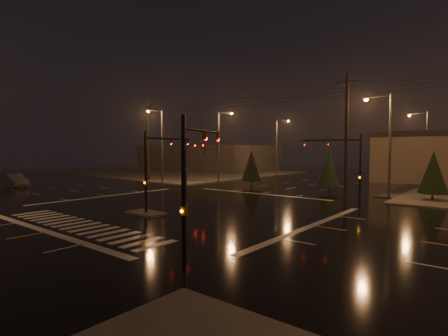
{
  "coord_description": "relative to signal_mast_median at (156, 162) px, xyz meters",
  "views": [
    {
      "loc": [
        20.13,
        -19.94,
        4.66
      ],
      "look_at": [
        0.18,
        4.75,
        3.0
      ],
      "focal_mm": 28.0,
      "sensor_mm": 36.0,
      "label": 1
    }
  ],
  "objects": [
    {
      "name": "ground",
      "position": [
        -0.0,
        3.07,
        -3.75
      ],
      "size": [
        140.0,
        140.0,
        0.0
      ],
      "primitive_type": "plane",
      "color": "black",
      "rests_on": "ground"
    },
    {
      "name": "sidewalk_nw",
      "position": [
        -30.0,
        33.07,
        -3.69
      ],
      "size": [
        36.0,
        36.0,
        0.12
      ],
      "primitive_type": "cube",
      "color": "#4C4843",
      "rests_on": "ground"
    },
    {
      "name": "median_island",
      "position": [
        -0.0,
        -0.93,
        -3.68
      ],
      "size": [
        3.0,
        1.6,
        0.15
      ],
      "primitive_type": "cube",
      "color": "#4C4843",
      "rests_on": "ground"
    },
    {
      "name": "crosswalk",
      "position": [
        -0.0,
        -5.93,
        -3.75
      ],
      "size": [
        15.0,
        2.6,
        0.01
      ],
      "primitive_type": "cube",
      "color": "beige",
      "rests_on": "ground"
    },
    {
      "name": "stop_bar_near",
      "position": [
        -0.0,
        -7.93,
        -3.75
      ],
      "size": [
        16.0,
        0.5,
        0.01
      ],
      "primitive_type": "cube",
      "color": "beige",
      "rests_on": "ground"
    },
    {
      "name": "stop_bar_far",
      "position": [
        -0.0,
        14.07,
        -3.75
      ],
      "size": [
        16.0,
        0.5,
        0.01
      ],
      "primitive_type": "cube",
      "color": "beige",
      "rests_on": "ground"
    },
    {
      "name": "commercial_block",
      "position": [
        -35.0,
        45.07,
        -0.95
      ],
      "size": [
        30.0,
        18.0,
        5.6
      ],
      "primitive_type": "cube",
      "color": "#44403C",
      "rests_on": "ground"
    },
    {
      "name": "signal_mast_median",
      "position": [
        0.0,
        0.0,
        0.0
      ],
      "size": [
        0.25,
        4.59,
        6.0
      ],
      "color": "black",
      "rests_on": "ground"
    },
    {
      "name": "signal_mast_ne",
      "position": [
        9.5,
        13.21,
        0.04
      ],
      "size": [
        4.84,
        1.86,
        6.0
      ],
      "color": "black",
      "rests_on": "ground"
    },
    {
      "name": "signal_mast_nw",
      "position": [
        -9.5,
        13.21,
        0.04
      ],
      "size": [
        4.84,
        1.86,
        6.0
      ],
      "color": "black",
      "rests_on": "ground"
    },
    {
      "name": "signal_mast_se",
      "position": [
        10.23,
        -6.68,
        -0.04
      ],
      "size": [
        1.55,
        3.87,
        6.0
      ],
      "color": "black",
      "rests_on": "ground"
    },
    {
      "name": "streetlight_1",
      "position": [
        -11.18,
        21.07,
        2.05
      ],
      "size": [
        2.77,
        0.32,
        10.0
      ],
      "color": "#38383A",
      "rests_on": "ground"
    },
    {
      "name": "streetlight_2",
      "position": [
        -11.18,
        37.07,
        2.05
      ],
      "size": [
        2.77,
        0.32,
        10.0
      ],
      "color": "#38383A",
      "rests_on": "ground"
    },
    {
      "name": "streetlight_3",
      "position": [
        11.18,
        19.07,
        2.05
      ],
      "size": [
        2.77,
        0.32,
        10.0
      ],
      "color": "#38383A",
      "rests_on": "ground"
    },
    {
      "name": "streetlight_4",
      "position": [
        11.18,
        39.07,
        2.05
      ],
      "size": [
        2.77,
        0.32,
        10.0
      ],
      "color": "#38383A",
      "rests_on": "ground"
    },
    {
      "name": "streetlight_5",
      "position": [
        -16.0,
        14.26,
        2.05
      ],
      "size": [
        0.32,
        2.77,
        10.0
      ],
      "color": "#38383A",
      "rests_on": "ground"
    },
    {
      "name": "utility_pole_0",
      "position": [
        -22.0,
        17.07,
        2.38
      ],
      "size": [
        2.2,
        0.32,
        12.0
      ],
      "color": "black",
      "rests_on": "ground"
    },
    {
      "name": "utility_pole_1",
      "position": [
        8.0,
        17.07,
        2.38
      ],
      "size": [
        2.2,
        0.32,
        12.0
      ],
      "color": "black",
      "rests_on": "ground"
    },
    {
      "name": "conifer_0",
      "position": [
        15.09,
        19.48,
        -1.13
      ],
      "size": [
        2.46,
        2.46,
        4.55
      ],
      "color": "black",
      "rests_on": "ground"
    },
    {
      "name": "conifer_3",
      "position": [
        -5.03,
        19.8,
        -1.1
      ],
      "size": [
        2.51,
        2.51,
        4.62
      ],
      "color": "black",
      "rests_on": "ground"
    },
    {
      "name": "conifer_4",
      "position": [
        4.95,
        20.45,
        -1.19
      ],
      "size": [
        2.38,
        2.38,
        4.42
      ],
      "color": "black",
      "rests_on": "ground"
    },
    {
      "name": "car_crossing",
      "position": [
        -27.72,
        0.49,
        -2.93
      ],
      "size": [
        5.02,
        1.77,
        1.65
      ],
      "primitive_type": "imported",
      "rotation": [
        0.0,
        0.0,
        1.57
      ],
      "color": "#4F5156",
      "rests_on": "ground"
    }
  ]
}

